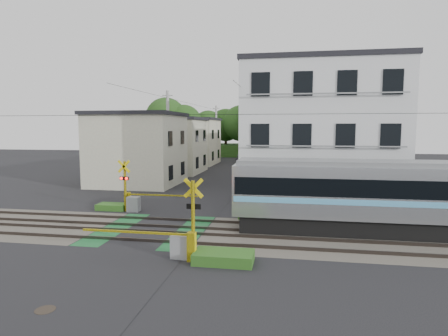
% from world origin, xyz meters
% --- Properties ---
extents(ground, '(120.00, 120.00, 0.00)m').
position_xyz_m(ground, '(0.00, 0.00, 0.00)').
color(ground, black).
extents(track_bed, '(120.00, 120.00, 0.14)m').
position_xyz_m(track_bed, '(0.00, 0.00, 0.04)').
color(track_bed, '#47423A').
rests_on(track_bed, ground).
extents(commuter_train, '(16.53, 2.61, 3.44)m').
position_xyz_m(commuter_train, '(12.19, 1.20, 1.82)').
color(commuter_train, black).
rests_on(commuter_train, ground).
extents(crossing_signal_near, '(4.74, 0.65, 3.09)m').
position_xyz_m(crossing_signal_near, '(2.59, -3.65, 0.71)').
color(crossing_signal_near, yellow).
rests_on(crossing_signal_near, ground).
extents(crossing_signal_far, '(4.74, 0.65, 3.09)m').
position_xyz_m(crossing_signal_far, '(-2.59, 3.65, 0.71)').
color(crossing_signal_far, yellow).
rests_on(crossing_signal_far, ground).
extents(apartment_block, '(10.20, 8.36, 9.30)m').
position_xyz_m(apartment_block, '(8.50, 9.49, 4.66)').
color(apartment_block, silver).
rests_on(apartment_block, ground).
extents(houses_row, '(22.07, 31.35, 6.80)m').
position_xyz_m(houses_row, '(0.25, 25.92, 3.24)').
color(houses_row, beige).
rests_on(houses_row, ground).
extents(tree_hill, '(40.00, 13.54, 11.00)m').
position_xyz_m(tree_hill, '(1.02, 47.88, 5.24)').
color(tree_hill, '#224517').
rests_on(tree_hill, ground).
extents(catenary, '(60.00, 5.04, 7.00)m').
position_xyz_m(catenary, '(6.00, 0.03, 3.70)').
color(catenary, '#2D2D33').
rests_on(catenary, ground).
extents(utility_poles, '(7.90, 42.00, 8.00)m').
position_xyz_m(utility_poles, '(-1.05, 23.01, 4.08)').
color(utility_poles, '#A5A5A0').
rests_on(utility_poles, ground).
extents(pedestrian, '(0.75, 0.56, 1.89)m').
position_xyz_m(pedestrian, '(0.81, 25.61, 0.95)').
color(pedestrian, '#26232C').
rests_on(pedestrian, ground).
extents(manhole_cover, '(0.55, 0.55, 0.02)m').
position_xyz_m(manhole_cover, '(0.03, -8.22, 0.01)').
color(manhole_cover, '#2D261E').
rests_on(manhole_cover, ground).
extents(weed_patches, '(10.25, 8.80, 0.40)m').
position_xyz_m(weed_patches, '(1.76, -0.09, 0.18)').
color(weed_patches, '#2D5E1E').
rests_on(weed_patches, ground).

